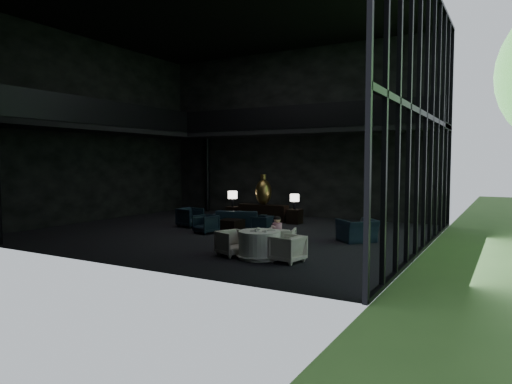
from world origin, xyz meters
The scene contains 35 objects.
floor centered at (0.00, 0.00, 0.00)m, with size 14.00×12.00×0.02m, color black.
ceiling centered at (0.00, 0.00, 8.00)m, with size 14.00×12.00×0.02m, color black.
wall_back centered at (0.00, 6.00, 4.00)m, with size 14.00×0.04×8.00m, color black.
wall_front centered at (0.00, -6.00, 4.00)m, with size 14.00×0.04×8.00m, color black.
wall_left centered at (-7.00, 0.00, 4.00)m, with size 0.04×12.00×8.00m, color black.
curtain_wall centered at (6.95, 0.00, 4.00)m, with size 0.20×12.00×8.00m, color black, non-canonical shape.
mezzanine_left centered at (-6.00, 0.00, 4.00)m, with size 2.00×12.00×0.25m, color black.
mezzanine_back centered at (1.00, 5.00, 4.00)m, with size 12.00×2.00×0.25m, color black.
railing_left centered at (-5.00, 0.00, 4.60)m, with size 0.06×12.00×1.00m, color black.
railing_back centered at (1.00, 4.00, 4.60)m, with size 12.00×0.06×1.00m, color black.
column_nw centered at (-5.00, 5.70, 2.00)m, with size 0.24×0.24×4.00m, color black.
column_ne centered at (4.80, 4.00, 2.00)m, with size 0.24×0.24×4.00m, color black.
console centered at (-0.45, 3.60, 0.37)m, with size 2.30×0.52×0.73m, color black.
bronze_urn centered at (-0.45, 3.62, 1.31)m, with size 0.72×0.72×1.35m.
side_table_left centered at (-2.05, 3.60, 0.28)m, with size 0.52×0.52×0.57m, color black.
table_lamp_left centered at (-2.05, 3.57, 1.08)m, with size 0.43×0.43×0.72m.
side_table_right centered at (1.15, 3.48, 0.31)m, with size 0.56×0.56×0.62m, color black.
table_lamp_right centered at (1.15, 3.46, 1.08)m, with size 0.39×0.39×0.65m.
sofa centered at (-0.56, 1.68, 0.47)m, with size 2.43×0.71×0.95m, color black.
lounge_armchair_west centered at (-2.12, 0.47, 0.47)m, with size 0.91×0.85×0.94m, color #0D2130.
lounge_armchair_east centered at (1.16, 0.55, 0.32)m, with size 0.62×0.58×0.64m, color #202C4A.
lounge_armchair_south centered at (-0.59, -0.57, 0.37)m, with size 0.71×0.67×0.73m, color black.
window_armchair centered at (4.84, 0.41, 0.53)m, with size 1.22×0.79×1.06m, color black.
coffee_table centered at (-0.38, 0.82, 0.18)m, with size 0.83×0.83×0.37m, color black.
dining_table centered at (3.26, -3.41, 0.33)m, with size 1.30×1.30×0.75m.
dining_chair_north centered at (3.41, -2.36, 0.40)m, with size 0.78×0.73×0.80m, color silver.
dining_chair_east centered at (4.13, -3.47, 0.40)m, with size 0.77×0.72×0.79m, color beige.
dining_chair_west centered at (2.43, -3.47, 0.39)m, with size 0.76×0.71×0.78m, color silver.
child centered at (3.28, -2.39, 0.75)m, with size 0.28×0.28×0.60m.
plate_a centered at (3.18, -3.53, 0.76)m, with size 0.26×0.26×0.02m, color white.
plate_b centered at (3.51, -3.19, 0.76)m, with size 0.23×0.23×0.02m, color white.
saucer centered at (3.45, -3.44, 0.76)m, with size 0.16×0.16×0.01m, color white.
coffee_cup centered at (3.54, -3.57, 0.79)m, with size 0.08×0.08×0.06m, color white.
cereal_bowl centered at (3.15, -3.27, 0.79)m, with size 0.15×0.15×0.07m, color white.
cream_pot centered at (3.25, -3.60, 0.79)m, with size 0.06×0.06×0.07m, color #99999E.
Camera 1 is at (9.26, -14.19, 2.63)m, focal length 32.00 mm.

